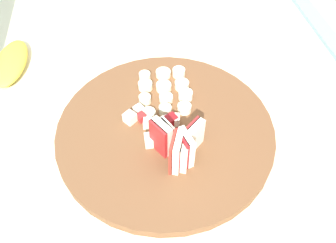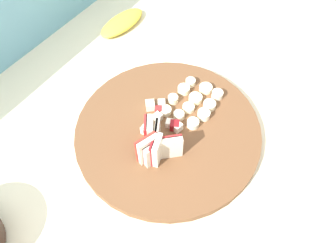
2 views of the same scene
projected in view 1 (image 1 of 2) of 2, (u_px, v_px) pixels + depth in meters
The scene contains 6 objects.
tiled_countertop at pixel (166, 227), 0.95m from camera, with size 1.22×0.87×0.88m.
cutting_board at pixel (163, 131), 0.61m from camera, with size 0.38×0.38×0.02m, color brown.
apple_wedge_fan at pixel (178, 144), 0.54m from camera, with size 0.08×0.09×0.07m.
apple_dice_pile at pixel (154, 126), 0.59m from camera, with size 0.11×0.10×0.02m.
banana_slice_rows at pixel (166, 91), 0.65m from camera, with size 0.13×0.10×0.02m.
banana_peel at pixel (11, 63), 0.72m from camera, with size 0.15×0.07×0.02m, color gold.
Camera 1 is at (-0.38, 0.05, 1.35)m, focal length 36.39 mm.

